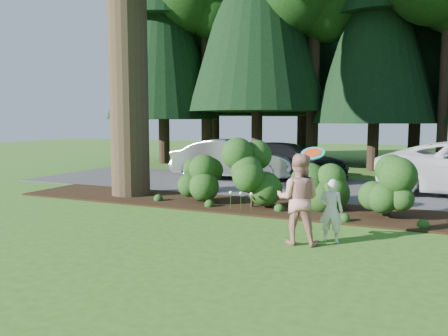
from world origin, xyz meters
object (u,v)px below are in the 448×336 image
object	(u,v)px
car_dark_suv	(287,160)
frisbee	(313,153)
child	(331,210)
adult	(298,199)
car_silver_wagon	(233,159)

from	to	relation	value
car_dark_suv	frisbee	world-z (taller)	frisbee
child	adult	xyz separation A→B (m)	(-0.59, -0.38, 0.25)
frisbee	car_dark_suv	bearing A→B (deg)	108.64
child	car_silver_wagon	bearing A→B (deg)	-55.32
car_silver_wagon	frisbee	world-z (taller)	frisbee
car_dark_suv	adult	size ratio (longest dim) A/B	2.85
car_dark_suv	frisbee	size ratio (longest dim) A/B	10.31
car_dark_suv	child	xyz separation A→B (m)	(3.54, -9.37, -0.12)
car_silver_wagon	frisbee	distance (m)	9.36
child	adult	world-z (taller)	adult
frisbee	car_silver_wagon	bearing A→B (deg)	122.94
child	adult	distance (m)	0.74
car_silver_wagon	frisbee	xyz separation A→B (m)	(5.06, -7.81, 0.94)
car_silver_wagon	car_dark_suv	size ratio (longest dim) A/B	0.97
car_dark_suv	car_silver_wagon	bearing A→B (deg)	125.33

